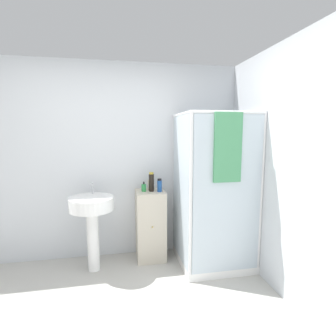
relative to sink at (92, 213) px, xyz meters
name	(u,v)px	position (x,y,z in m)	size (l,w,h in m)	color
wall_back	(110,162)	(0.21, 0.39, 0.55)	(6.40, 0.06, 2.50)	silver
wall_right	(326,182)	(1.91, -1.31, 0.55)	(0.06, 6.40, 2.50)	silver
shower_enclosure	(211,224)	(1.40, -0.14, -0.18)	(0.85, 0.88, 1.86)	white
vanity_cabinet	(151,225)	(0.70, 0.17, -0.25)	(0.36, 0.40, 0.89)	beige
sink	(92,213)	(0.00, 0.00, 0.00)	(0.51, 0.51, 1.02)	white
soap_dispenser	(144,188)	(0.62, 0.17, 0.25)	(0.06, 0.06, 0.12)	green
shampoo_bottle_tall_black	(151,182)	(0.72, 0.16, 0.31)	(0.07, 0.07, 0.24)	black
shampoo_bottle_blue	(160,185)	(0.81, 0.11, 0.28)	(0.06, 0.06, 0.17)	#1E4C93
lotion_bottle_white	(149,185)	(0.70, 0.24, 0.26)	(0.04, 0.05, 0.16)	beige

